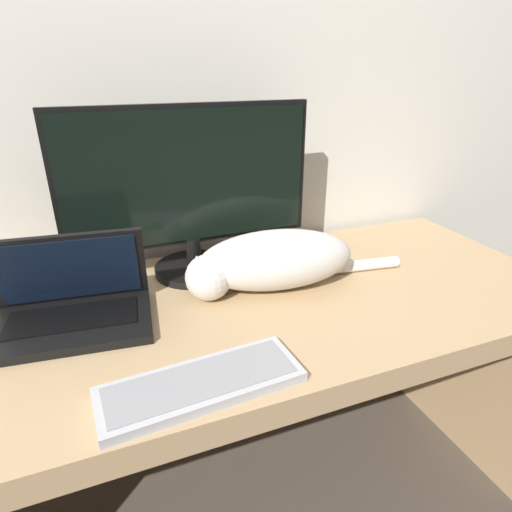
{
  "coord_description": "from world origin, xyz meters",
  "views": [
    {
      "loc": [
        -0.27,
        -0.52,
        1.28
      ],
      "look_at": [
        0.05,
        0.31,
        0.88
      ],
      "focal_mm": 30.0,
      "sensor_mm": 36.0,
      "label": 1
    }
  ],
  "objects_px": {
    "monitor": "(190,191)",
    "cat": "(271,260)",
    "external_keyboard": "(201,384)",
    "laptop": "(71,307)"
  },
  "relations": [
    {
      "from": "external_keyboard",
      "to": "cat",
      "type": "height_order",
      "value": "cat"
    },
    {
      "from": "external_keyboard",
      "to": "cat",
      "type": "bearing_deg",
      "value": 45.19
    },
    {
      "from": "laptop",
      "to": "cat",
      "type": "xyz_separation_m",
      "value": [
        0.48,
        -0.0,
        0.03
      ]
    },
    {
      "from": "laptop",
      "to": "external_keyboard",
      "type": "distance_m",
      "value": 0.38
    },
    {
      "from": "laptop",
      "to": "cat",
      "type": "bearing_deg",
      "value": 5.95
    },
    {
      "from": "monitor",
      "to": "external_keyboard",
      "type": "xyz_separation_m",
      "value": [
        -0.11,
        -0.48,
        -0.22
      ]
    },
    {
      "from": "monitor",
      "to": "cat",
      "type": "bearing_deg",
      "value": -45.11
    },
    {
      "from": "monitor",
      "to": "cat",
      "type": "height_order",
      "value": "monitor"
    },
    {
      "from": "monitor",
      "to": "cat",
      "type": "relative_size",
      "value": 1.07
    },
    {
      "from": "monitor",
      "to": "cat",
      "type": "distance_m",
      "value": 0.28
    }
  ]
}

